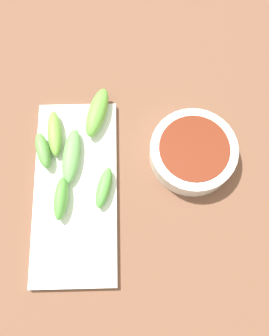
% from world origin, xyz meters
% --- Properties ---
extents(tabletop, '(2.10, 2.10, 0.02)m').
position_xyz_m(tabletop, '(0.00, 0.00, 0.01)').
color(tabletop, brown).
rests_on(tabletop, ground).
extents(sauce_bowl, '(0.15, 0.15, 0.04)m').
position_xyz_m(sauce_bowl, '(-0.11, -0.04, 0.04)').
color(sauce_bowl, white).
rests_on(sauce_bowl, tabletop).
extents(serving_plate, '(0.14, 0.31, 0.01)m').
position_xyz_m(serving_plate, '(0.08, 0.02, 0.03)').
color(serving_plate, white).
rests_on(serving_plate, tabletop).
extents(broccoli_stalk_0, '(0.04, 0.07, 0.03)m').
position_xyz_m(broccoli_stalk_0, '(0.03, 0.02, 0.04)').
color(broccoli_stalk_0, '#5DBA4A').
rests_on(broccoli_stalk_0, serving_plate).
extents(broccoli_stalk_1, '(0.03, 0.08, 0.03)m').
position_xyz_m(broccoli_stalk_1, '(0.12, -0.08, 0.04)').
color(broccoli_stalk_1, '#79B345').
rests_on(broccoli_stalk_1, serving_plate).
extents(broccoli_stalk_2, '(0.04, 0.10, 0.02)m').
position_xyz_m(broccoli_stalk_2, '(0.09, -0.03, 0.04)').
color(broccoli_stalk_2, '#69A958').
rests_on(broccoli_stalk_2, serving_plate).
extents(broccoli_stalk_3, '(0.03, 0.07, 0.03)m').
position_xyz_m(broccoli_stalk_3, '(0.10, 0.04, 0.05)').
color(broccoli_stalk_3, '#5CAF45').
rests_on(broccoli_stalk_3, serving_plate).
extents(broccoli_stalk_4, '(0.06, 0.10, 0.03)m').
position_xyz_m(broccoli_stalk_4, '(0.05, -0.11, 0.05)').
color(broccoli_stalk_4, '#6BB942').
rests_on(broccoli_stalk_4, serving_plate).
extents(broccoli_stalk_5, '(0.04, 0.07, 0.03)m').
position_xyz_m(broccoli_stalk_5, '(0.14, -0.04, 0.05)').
color(broccoli_stalk_5, '#68AD50').
rests_on(broccoli_stalk_5, serving_plate).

